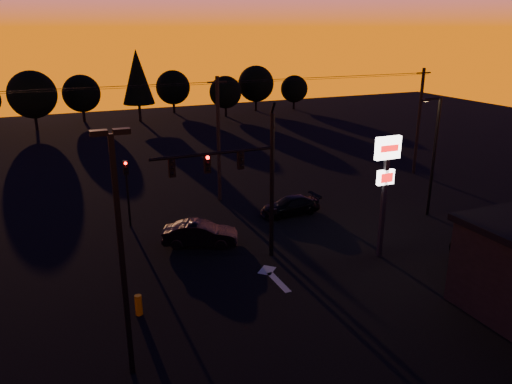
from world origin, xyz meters
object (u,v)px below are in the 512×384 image
pylon_sign (386,172)px  car_right (290,206)px  streetlight (433,152)px  suv_parked (493,262)px  parking_lot_light (120,242)px  traffic_signal_mast (244,174)px  bollard (139,305)px  car_mid (200,234)px  secondary_signal (127,184)px

pylon_sign → car_right: 9.09m
streetlight → suv_parked: size_ratio=1.58×
pylon_sign → suv_parked: bearing=-45.7°
parking_lot_light → car_right: parking_lot_light is taller
traffic_signal_mast → car_right: size_ratio=2.05×
streetlight → bollard: bearing=-167.1°
parking_lot_light → car_mid: 12.32m
bollard → car_right: bearing=35.5°
streetlight → secondary_signal: bearing=162.4°
bollard → suv_parked: suv_parked is taller
pylon_sign → streetlight: streetlight is taller
secondary_signal → suv_parked: secondary_signal is taller
car_right → traffic_signal_mast: bearing=-47.8°
car_mid → suv_parked: size_ratio=0.86×
bollard → parking_lot_light: bearing=-104.6°
car_right → pylon_sign: bearing=9.4°
parking_lot_light → streetlight: 23.05m
car_mid → suv_parked: car_mid is taller
secondary_signal → parking_lot_light: bearing=-99.8°
suv_parked → traffic_signal_mast: bearing=163.4°
suv_parked → parking_lot_light: bearing=-164.7°
secondary_signal → bollard: size_ratio=4.54×
bollard → car_mid: size_ratio=0.22×
traffic_signal_mast → car_mid: (-1.63, 2.90, -4.22)m
secondary_signal → car_right: 10.89m
bollard → pylon_sign: bearing=2.9°
streetlight → car_right: (-8.47, 3.85, -3.81)m
streetlight → car_right: 10.05m
traffic_signal_mast → car_mid: size_ratio=1.98×
streetlight → car_mid: size_ratio=1.84×
pylon_sign → streetlight: bearing=30.1°
car_mid → traffic_signal_mast: bearing=-127.3°
parking_lot_light → car_mid: (5.77, 9.89, -4.56)m
secondary_signal → streetlight: size_ratio=0.54×
pylon_sign → streetlight: size_ratio=0.85×
car_right → suv_parked: 13.20m
pylon_sign → car_mid: size_ratio=1.57×
traffic_signal_mast → pylon_sign: (7.10, -2.49, -0.02)m
secondary_signal → parking_lot_light: size_ratio=0.48×
traffic_signal_mast → car_mid: bearing=119.4°
traffic_signal_mast → car_right: (5.54, 5.35, -4.33)m
parking_lot_light → car_right: 18.48m
traffic_signal_mast → pylon_sign: 7.52m
parking_lot_light → car_mid: size_ratio=2.11×
traffic_signal_mast → car_mid: traffic_signal_mast is taller
car_mid → car_right: bearing=-47.8°
parking_lot_light → pylon_sign: 15.19m
traffic_signal_mast → parking_lot_light: 10.19m
car_right → bollard: bearing=-56.3°
bollard → suv_parked: size_ratio=0.19×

